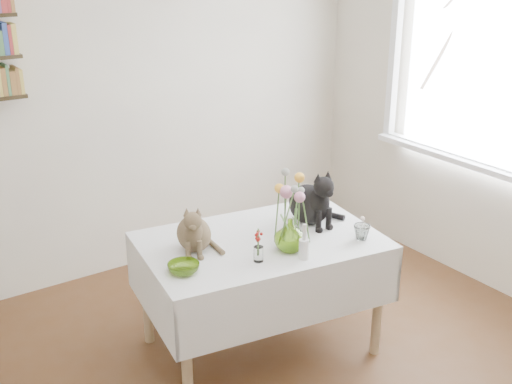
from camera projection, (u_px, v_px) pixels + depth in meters
room at (324, 205)px, 2.65m from camera, size 4.08×4.58×2.58m
window at (475, 84)px, 4.25m from camera, size 0.12×1.52×1.32m
dining_table at (261, 267)px, 3.67m from camera, size 1.44×1.04×0.71m
tabby_cat at (194, 225)px, 3.43m from camera, size 0.29×0.31×0.29m
black_cat at (309, 194)px, 3.77m from camera, size 0.24×0.31×0.36m
flower_vase at (290, 235)px, 3.44m from camera, size 0.18×0.18×0.18m
green_bowl at (184, 268)px, 3.23m from camera, size 0.20×0.20×0.05m
drinking_glass at (362, 232)px, 3.59m from camera, size 0.11×0.11×0.09m
candlestick at (304, 247)px, 3.36m from camera, size 0.05×0.05×0.20m
berry_jar at (258, 245)px, 3.32m from camera, size 0.05×0.05×0.21m
porcelain_figurine at (362, 224)px, 3.70m from camera, size 0.05×0.05×0.09m
flower_bouquet at (290, 191)px, 3.36m from camera, size 0.17×0.13×0.39m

